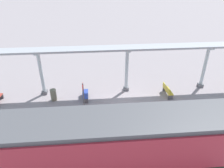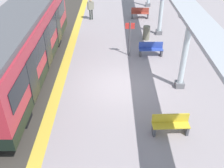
% 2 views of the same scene
% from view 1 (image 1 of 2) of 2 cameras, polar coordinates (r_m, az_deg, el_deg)
% --- Properties ---
extents(ground_plane, '(176.00, 176.00, 0.00)m').
position_cam_1_polar(ground_plane, '(16.39, 4.76, -7.15)').
color(ground_plane, gray).
extents(tactile_edge_strip, '(0.54, 35.63, 0.01)m').
position_cam_1_polar(tactile_edge_strip, '(13.99, 6.93, -15.06)').
color(tactile_edge_strip, gold).
rests_on(tactile_edge_strip, ground).
extents(trackbed, '(3.20, 47.63, 0.01)m').
position_cam_1_polar(trackbed, '(12.77, 8.64, -20.92)').
color(trackbed, '#38332D').
rests_on(trackbed, ground).
extents(train_near_carriage, '(2.65, 12.36, 3.48)m').
position_cam_1_polar(train_near_carriage, '(11.24, 3.72, -15.57)').
color(train_near_carriage, '#B02937').
rests_on(train_near_carriage, ground).
extents(canopy_pillar_second, '(1.10, 0.44, 3.84)m').
position_cam_1_polar(canopy_pillar_second, '(20.13, 23.53, 4.15)').
color(canopy_pillar_second, slate).
rests_on(canopy_pillar_second, ground).
extents(canopy_pillar_third, '(1.10, 0.44, 3.84)m').
position_cam_1_polar(canopy_pillar_third, '(17.98, 3.95, 3.72)').
color(canopy_pillar_third, slate).
rests_on(canopy_pillar_third, ground).
extents(canopy_pillar_fourth, '(1.10, 0.44, 3.84)m').
position_cam_1_polar(canopy_pillar_fourth, '(18.32, -18.41, 2.70)').
color(canopy_pillar_fourth, slate).
rests_on(canopy_pillar_fourth, ground).
extents(canopy_beam, '(1.20, 28.68, 0.16)m').
position_cam_1_polar(canopy_beam, '(17.19, 3.81, 9.62)').
color(canopy_beam, '#A8AAB2').
rests_on(canopy_beam, canopy_pillar_nearest).
extents(bench_mid_platform, '(1.52, 0.50, 0.86)m').
position_cam_1_polar(bench_mid_platform, '(18.51, 14.56, -1.72)').
color(bench_mid_platform, gold).
rests_on(bench_mid_platform, ground).
extents(bench_far_end, '(1.51, 0.46, 0.86)m').
position_cam_1_polar(bench_far_end, '(17.62, -7.35, -2.65)').
color(bench_far_end, '#2F48A4').
rests_on(bench_far_end, ground).
extents(trash_bin, '(0.48, 0.48, 0.98)m').
position_cam_1_polar(trash_bin, '(17.90, -15.39, -2.84)').
color(trash_bin, '#6F6E59').
rests_on(trash_bin, ground).
extents(platform_info_sign, '(0.56, 0.10, 2.20)m').
position_cam_1_polar(platform_info_sign, '(16.00, -7.67, -2.58)').
color(platform_info_sign, '#4C4C51').
rests_on(platform_info_sign, ground).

